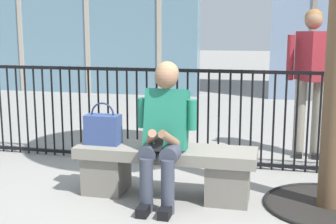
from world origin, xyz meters
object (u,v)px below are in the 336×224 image
Objects in this scene: bystander_at_railing at (311,72)px; stone_bench at (165,167)px; handbag_on_bench at (103,129)px; seated_person_with_phone at (164,128)px.

stone_bench is at bearing -128.38° from bystander_at_railing.
bystander_at_railing is (1.90, 1.67, 0.41)m from handbag_on_bench.
bystander_at_railing is (1.29, 1.79, 0.35)m from seated_person_with_phone.
handbag_on_bench is (-0.58, -0.01, 0.32)m from stone_bench.
seated_person_with_phone is (0.02, -0.13, 0.38)m from stone_bench.
bystander_at_railing is at bearing 41.40° from handbag_on_bench.
handbag_on_bench is 2.56m from bystander_at_railing.
seated_person_with_phone is 0.62m from handbag_on_bench.
bystander_at_railing reaches higher than seated_person_with_phone.
seated_person_with_phone is at bearing -11.15° from handbag_on_bench.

